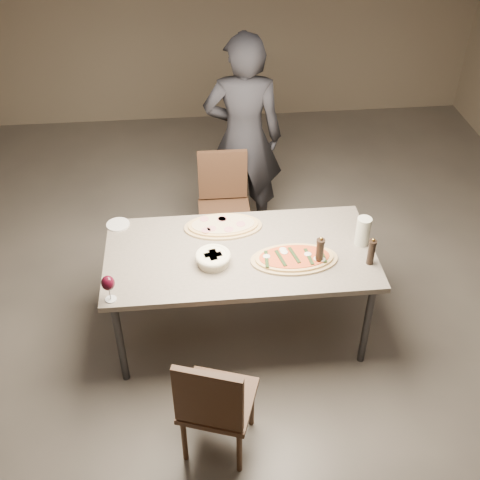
{
  "coord_description": "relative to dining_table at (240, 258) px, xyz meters",
  "views": [
    {
      "loc": [
        -0.3,
        -3.09,
        3.3
      ],
      "look_at": [
        0.0,
        0.0,
        0.85
      ],
      "focal_mm": 45.0,
      "sensor_mm": 36.0,
      "label": 1
    }
  ],
  "objects": [
    {
      "name": "room",
      "position": [
        0.0,
        0.0,
        0.71
      ],
      "size": [
        7.0,
        7.0,
        7.0
      ],
      "color": "#5E5851",
      "rests_on": "ground"
    },
    {
      "name": "dining_table",
      "position": [
        0.0,
        0.0,
        0.0
      ],
      "size": [
        1.8,
        0.9,
        0.75
      ],
      "color": "gray",
      "rests_on": "ground"
    },
    {
      "name": "zucchini_pizza",
      "position": [
        0.35,
        -0.12,
        0.07
      ],
      "size": [
        0.58,
        0.32,
        0.05
      ],
      "rotation": [
        0.0,
        0.0,
        -0.08
      ],
      "color": "tan",
      "rests_on": "dining_table"
    },
    {
      "name": "ham_pizza",
      "position": [
        -0.09,
        0.28,
        0.07
      ],
      "size": [
        0.55,
        0.3,
        0.04
      ],
      "rotation": [
        0.0,
        0.0,
        -0.03
      ],
      "color": "tan",
      "rests_on": "dining_table"
    },
    {
      "name": "bread_basket",
      "position": [
        -0.19,
        -0.1,
        0.11
      ],
      "size": [
        0.23,
        0.23,
        0.08
      ],
      "rotation": [
        0.0,
        0.0,
        0.21
      ],
      "color": "#EDE5C0",
      "rests_on": "dining_table"
    },
    {
      "name": "oil_dish",
      "position": [
        -0.17,
        0.0,
        0.06
      ],
      "size": [
        0.13,
        0.13,
        0.01
      ],
      "rotation": [
        0.0,
        0.0,
        0.39
      ],
      "color": "white",
      "rests_on": "dining_table"
    },
    {
      "name": "pepper_mill_left",
      "position": [
        0.5,
        -0.17,
        0.16
      ],
      "size": [
        0.06,
        0.06,
        0.22
      ],
      "rotation": [
        0.0,
        0.0,
        0.07
      ],
      "color": "black",
      "rests_on": "dining_table"
    },
    {
      "name": "pepper_mill_right",
      "position": [
        0.83,
        -0.2,
        0.15
      ],
      "size": [
        0.05,
        0.05,
        0.2
      ],
      "rotation": [
        0.0,
        0.0,
        -0.34
      ],
      "color": "black",
      "rests_on": "dining_table"
    },
    {
      "name": "carafe",
      "position": [
        0.83,
        0.01,
        0.16
      ],
      "size": [
        0.1,
        0.1,
        0.2
      ],
      "rotation": [
        0.0,
        0.0,
        -0.26
      ],
      "color": "silver",
      "rests_on": "dining_table"
    },
    {
      "name": "wine_glass",
      "position": [
        -0.83,
        -0.38,
        0.19
      ],
      "size": [
        0.08,
        0.08,
        0.18
      ],
      "rotation": [
        0.0,
        0.0,
        0.41
      ],
      "color": "silver",
      "rests_on": "dining_table"
    },
    {
      "name": "side_plate",
      "position": [
        -0.83,
        0.38,
        0.06
      ],
      "size": [
        0.16,
        0.16,
        0.01
      ],
      "rotation": [
        0.0,
        0.0,
        0.37
      ],
      "color": "white",
      "rests_on": "dining_table"
    },
    {
      "name": "chair_near",
      "position": [
        -0.24,
        -1.0,
        -0.21
      ],
      "size": [
        0.52,
        0.52,
        0.86
      ],
      "rotation": [
        0.0,
        0.0,
        -0.33
      ],
      "color": "#442C1C",
      "rests_on": "ground"
    },
    {
      "name": "chair_far",
      "position": [
        -0.04,
        1.0,
        -0.19
      ],
      "size": [
        0.43,
        0.43,
        0.89
      ],
      "rotation": [
        0.0,
        0.0,
        3.13
      ],
      "color": "#442C1C",
      "rests_on": "ground"
    },
    {
      "name": "diner",
      "position": [
        0.15,
        1.29,
        0.2
      ],
      "size": [
        0.68,
        0.48,
        1.78
      ],
      "primitive_type": "imported",
      "rotation": [
        0.0,
        0.0,
        3.06
      ],
      "color": "black",
      "rests_on": "ground"
    }
  ]
}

